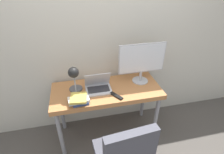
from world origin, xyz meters
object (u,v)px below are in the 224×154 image
(laptop, at_px, (98,86))
(monitor, at_px, (142,60))
(desk_lamp, at_px, (74,76))
(book_stack, at_px, (79,100))
(game_controller, at_px, (77,102))

(laptop, height_order, monitor, monitor)
(monitor, relative_size, desk_lamp, 1.57)
(desk_lamp, xyz_separation_m, book_stack, (0.03, -0.16, -0.21))
(monitor, xyz_separation_m, game_controller, (-0.83, -0.29, -0.28))
(book_stack, bearing_deg, desk_lamp, 99.08)
(monitor, distance_m, desk_lamp, 0.85)
(laptop, distance_m, desk_lamp, 0.34)
(desk_lamp, distance_m, game_controller, 0.29)
(laptop, relative_size, book_stack, 1.29)
(laptop, distance_m, game_controller, 0.34)
(book_stack, height_order, game_controller, book_stack)
(desk_lamp, distance_m, book_stack, 0.26)
(laptop, height_order, game_controller, laptop)
(book_stack, bearing_deg, game_controller, -165.75)
(desk_lamp, height_order, game_controller, desk_lamp)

